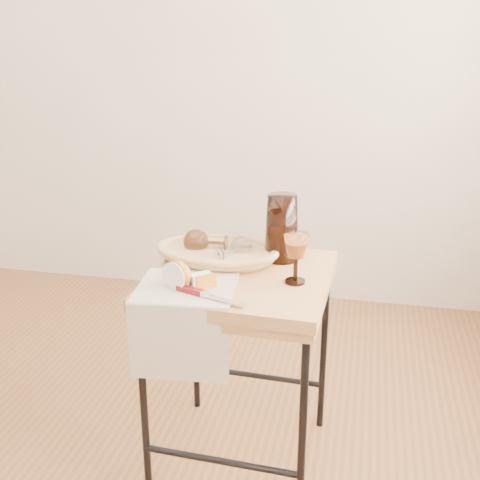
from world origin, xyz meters
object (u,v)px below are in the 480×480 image
(wine_goblet, at_px, (296,258))
(table_knife, at_px, (207,294))
(goblet_lying_a, at_px, (209,242))
(side_table, at_px, (241,370))
(goblet_lying_b, at_px, (232,250))
(tea_towel, at_px, (186,287))
(apple_half, at_px, (179,274))
(bread_basket, at_px, (217,254))
(pitcher, at_px, (282,228))

(wine_goblet, bearing_deg, table_knife, -143.35)
(goblet_lying_a, height_order, wine_goblet, wine_goblet)
(wine_goblet, xyz_separation_m, table_knife, (-0.23, -0.17, -0.07))
(side_table, xyz_separation_m, goblet_lying_a, (-0.14, 0.11, 0.41))
(goblet_lying_b, relative_size, table_knife, 0.54)
(side_table, bearing_deg, tea_towel, -132.54)
(tea_towel, bearing_deg, apple_half, -162.58)
(wine_goblet, height_order, table_knife, wine_goblet)
(goblet_lying_b, xyz_separation_m, apple_half, (-0.11, -0.23, -0.00))
(goblet_lying_b, bearing_deg, wine_goblet, -81.85)
(goblet_lying_a, distance_m, table_knife, 0.34)
(bread_basket, bearing_deg, tea_towel, -94.16)
(tea_towel, relative_size, pitcher, 1.11)
(tea_towel, distance_m, apple_half, 0.05)
(tea_towel, bearing_deg, goblet_lying_b, 62.71)
(side_table, distance_m, apple_half, 0.46)
(bread_basket, distance_m, goblet_lying_b, 0.07)
(goblet_lying_b, distance_m, apple_half, 0.26)
(side_table, bearing_deg, apple_half, -134.86)
(tea_towel, relative_size, table_knife, 1.31)
(tea_towel, distance_m, table_knife, 0.10)
(pitcher, bearing_deg, apple_half, -153.93)
(goblet_lying_a, bearing_deg, pitcher, -172.55)
(goblet_lying_a, bearing_deg, table_knife, 102.46)
(goblet_lying_a, bearing_deg, apple_half, 83.84)
(bread_basket, xyz_separation_m, goblet_lying_a, (-0.03, 0.02, 0.03))
(pitcher, xyz_separation_m, wine_goblet, (0.07, -0.19, -0.03))
(tea_towel, distance_m, bread_basket, 0.25)
(pitcher, bearing_deg, bread_basket, 171.46)
(side_table, height_order, goblet_lying_a, goblet_lying_a)
(bread_basket, xyz_separation_m, pitcher, (0.21, 0.06, 0.09))
(goblet_lying_b, bearing_deg, goblet_lying_a, 100.65)
(tea_towel, relative_size, goblet_lying_a, 2.09)
(goblet_lying_a, bearing_deg, wine_goblet, 152.63)
(apple_half, height_order, table_knife, apple_half)
(bread_basket, height_order, wine_goblet, wine_goblet)
(table_knife, bearing_deg, goblet_lying_b, 107.36)
(side_table, bearing_deg, pitcher, 55.41)
(goblet_lying_b, xyz_separation_m, table_knife, (-0.01, -0.28, -0.03))
(pitcher, height_order, apple_half, pitcher)
(pitcher, distance_m, apple_half, 0.41)
(wine_goblet, bearing_deg, tea_towel, -160.44)
(bread_basket, xyz_separation_m, apple_half, (-0.05, -0.25, 0.03))
(goblet_lying_b, distance_m, wine_goblet, 0.25)
(side_table, distance_m, tea_towel, 0.41)
(apple_half, bearing_deg, goblet_lying_a, 110.60)
(apple_half, relative_size, table_knife, 0.41)
(goblet_lying_b, bearing_deg, side_table, -112.26)
(goblet_lying_b, distance_m, pitcher, 0.18)
(apple_half, bearing_deg, tea_towel, 47.80)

